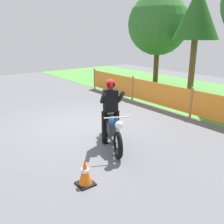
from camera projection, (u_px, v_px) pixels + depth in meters
ground at (82, 127)px, 7.75m from camera, size 24.00×24.00×0.02m
grass_verge at (205, 96)px, 11.57m from camera, size 24.00×6.38×0.01m
barrier_fence at (158, 94)px, 9.57m from camera, size 9.05×0.08×1.05m
tree_leftmost at (158, 25)px, 13.42m from camera, size 3.27×3.27×4.89m
tree_near_left at (197, 14)px, 11.03m from camera, size 2.08×2.08×4.81m
motorcycle_lead at (112, 128)px, 6.29m from camera, size 1.90×1.05×0.98m
rider_lead at (111, 109)px, 6.34m from camera, size 0.71×0.70×1.69m
traffic_cone at (85, 172)px, 4.68m from camera, size 0.32×0.32×0.53m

